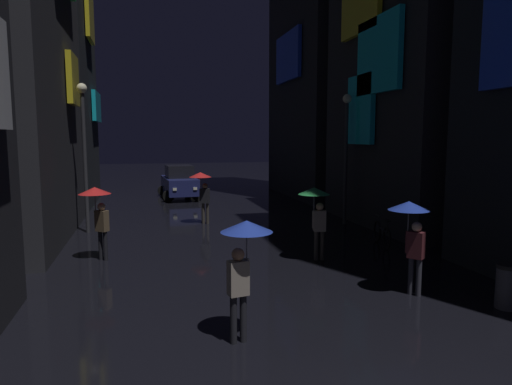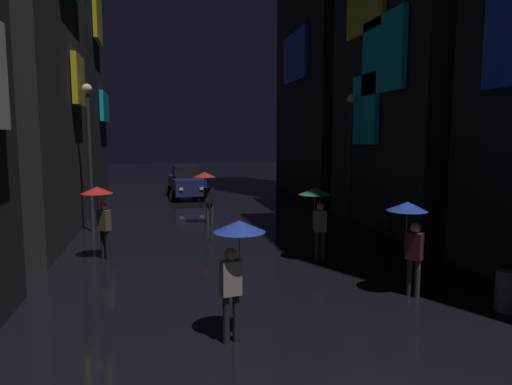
% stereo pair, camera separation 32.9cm
% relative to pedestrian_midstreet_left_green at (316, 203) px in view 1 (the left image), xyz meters
% --- Properties ---
extents(building_right_mid, '(4.25, 7.65, 15.38)m').
position_rel_pedestrian_midstreet_left_green_xyz_m(building_right_mid, '(5.67, 4.37, 6.03)').
color(building_right_mid, '#232328').
rests_on(building_right_mid, ground).
extents(pedestrian_midstreet_left_green, '(0.90, 0.90, 2.12)m').
position_rel_pedestrian_midstreet_left_green_xyz_m(pedestrian_midstreet_left_green, '(0.00, 0.00, 0.00)').
color(pedestrian_midstreet_left_green, '#38332D').
rests_on(pedestrian_midstreet_left_green, ground).
extents(pedestrian_midstreet_centre_red, '(0.90, 0.90, 2.12)m').
position_rel_pedestrian_midstreet_left_green_xyz_m(pedestrian_midstreet_centre_red, '(-6.04, 1.55, 0.00)').
color(pedestrian_midstreet_centre_red, black).
rests_on(pedestrian_midstreet_centre_red, ground).
extents(pedestrian_foreground_right_blue, '(0.90, 0.90, 2.12)m').
position_rel_pedestrian_midstreet_left_green_xyz_m(pedestrian_foreground_right_blue, '(-3.11, -4.61, 0.00)').
color(pedestrian_foreground_right_blue, black).
rests_on(pedestrian_foreground_right_blue, ground).
extents(pedestrian_far_right_red, '(0.90, 0.90, 2.12)m').
position_rel_pedestrian_midstreet_left_green_xyz_m(pedestrian_far_right_red, '(-2.44, 6.41, 0.00)').
color(pedestrian_far_right_red, '#38332D').
rests_on(pedestrian_far_right_red, ground).
extents(pedestrian_foreground_left_blue, '(0.90, 0.90, 2.12)m').
position_rel_pedestrian_midstreet_left_green_xyz_m(pedestrian_foreground_left_blue, '(1.00, -3.20, 0.00)').
color(pedestrian_foreground_left_blue, '#2D2D38').
rests_on(pedestrian_foreground_left_blue, ground).
extents(bicycle_parked_at_storefront, '(0.47, 1.79, 0.96)m').
position_rel_pedestrian_midstreet_left_green_xyz_m(bicycle_parked_at_storefront, '(2.79, 1.19, -1.28)').
color(bicycle_parked_at_storefront, black).
rests_on(bicycle_parked_at_storefront, ground).
extents(car_distant, '(2.44, 4.24, 1.92)m').
position_rel_pedestrian_midstreet_left_green_xyz_m(car_distant, '(-2.73, 14.60, -0.74)').
color(car_distant, navy).
rests_on(car_distant, ground).
extents(streetlamp_left_far, '(0.36, 0.36, 5.46)m').
position_rel_pedestrian_midstreet_left_green_xyz_m(streetlamp_left_far, '(-6.80, 5.66, 1.75)').
color(streetlamp_left_far, '#2D2D33').
rests_on(streetlamp_left_far, ground).
extents(streetlamp_right_far, '(0.36, 0.36, 5.23)m').
position_rel_pedestrian_midstreet_left_green_xyz_m(streetlamp_right_far, '(3.20, 4.95, 1.63)').
color(streetlamp_right_far, '#2D2D33').
rests_on(streetlamp_right_far, ground).
extents(trash_bin, '(0.46, 0.46, 0.93)m').
position_rel_pedestrian_midstreet_left_green_xyz_m(trash_bin, '(2.50, -4.44, -1.20)').
color(trash_bin, '#3F3F47').
rests_on(trash_bin, ground).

